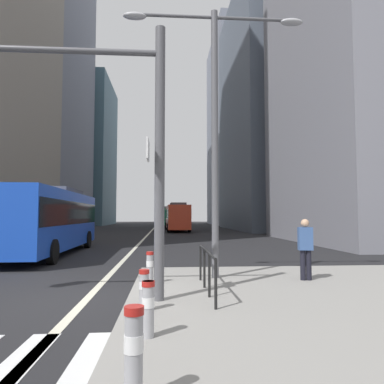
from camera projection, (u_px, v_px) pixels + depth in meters
ground_plane at (143, 240)px, 28.17m from camera, size 160.00×160.00×0.00m
median_island at (336, 303)px, 7.67m from camera, size 9.00×10.00×0.15m
lane_centre_line at (149, 233)px, 38.13m from camera, size 0.20×80.00×0.01m
office_tower_left_mid at (45, 50)px, 52.38m from camera, size 10.19×21.59×52.41m
office_tower_left_far at (80, 153)px, 73.89m from camera, size 12.58×18.07×29.42m
office_tower_right_mid at (275, 113)px, 50.14m from camera, size 12.32×22.23×32.51m
office_tower_right_far at (239, 130)px, 75.15m from camera, size 10.92×22.57×39.58m
city_bus_blue_oncoming at (50, 218)px, 17.83m from camera, size 2.88×11.24×3.40m
city_bus_red_receding at (177, 216)px, 43.97m from camera, size 2.92×11.00×3.40m
city_bus_red_distant at (169, 216)px, 61.98m from camera, size 2.88×10.80×3.40m
car_oncoming_mid at (60, 227)px, 28.84m from camera, size 2.18×4.21×1.94m
car_receding_near at (177, 222)px, 52.91m from camera, size 2.05×4.06×1.94m
traffic_signal_gantry at (67, 115)px, 7.69m from camera, size 6.04×0.65×6.00m
street_lamp_post at (215, 104)px, 10.67m from camera, size 5.50×0.32×8.00m
bollard_front at (134, 350)px, 3.44m from camera, size 0.20×0.20×0.93m
bollard_left at (148, 306)px, 5.32m from camera, size 0.20×0.20×0.83m
bollard_right at (144, 288)px, 6.77m from camera, size 0.20×0.20×0.78m
bollard_back at (150, 266)px, 9.52m from camera, size 0.20×0.20×0.83m
pedestrian_railing at (207, 263)px, 8.45m from camera, size 0.06×3.15×0.98m
pedestrian_waiting at (305, 246)px, 10.02m from camera, size 0.41×0.29×1.70m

